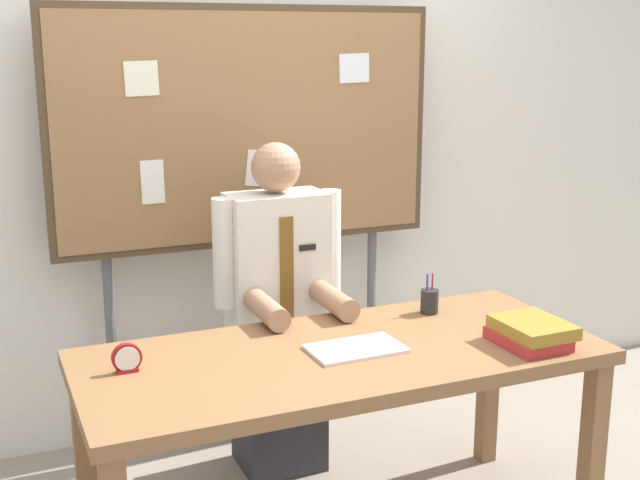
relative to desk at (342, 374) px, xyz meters
name	(u,v)px	position (x,y,z in m)	size (l,w,h in m)	color
back_wall	(234,141)	(0.00, 1.20, 0.68)	(6.40, 0.08, 2.70)	silver
desk	(342,374)	(0.00, 0.00, 0.00)	(1.81, 0.78, 0.75)	brown
person	(279,322)	(0.00, 0.64, -0.01)	(0.55, 0.56, 1.40)	#2D2D33
bulletin_board	(248,133)	(0.00, 0.99, 0.74)	(1.72, 0.09, 1.95)	#4C3823
book_stack	(531,333)	(0.63, -0.21, 0.13)	(0.22, 0.27, 0.09)	#B22D2D
open_notebook	(356,349)	(0.04, -0.02, 0.09)	(0.32, 0.20, 0.01)	silver
desk_clock	(127,359)	(-0.72, 0.10, 0.13)	(0.10, 0.04, 0.10)	maroon
pen_holder	(429,301)	(0.48, 0.23, 0.14)	(0.07, 0.07, 0.16)	#262626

